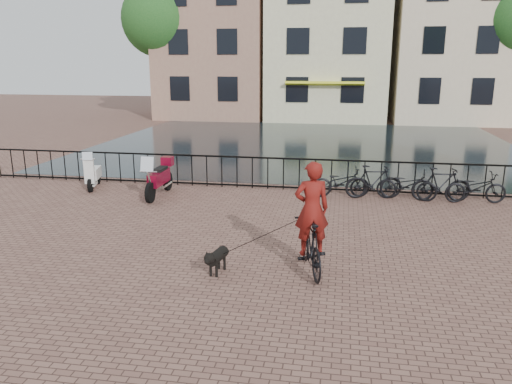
% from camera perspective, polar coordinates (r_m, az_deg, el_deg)
% --- Properties ---
extents(ground, '(100.00, 100.00, 0.00)m').
position_cam_1_polar(ground, '(8.47, -3.61, -13.02)').
color(ground, brown).
rests_on(ground, ground).
extents(canal_water, '(20.00, 20.00, 0.00)m').
position_cam_1_polar(canal_water, '(24.96, 5.72, 5.52)').
color(canal_water, black).
rests_on(canal_water, ground).
extents(railing, '(20.00, 0.05, 1.02)m').
position_cam_1_polar(railing, '(15.76, 3.15, 2.08)').
color(railing, black).
rests_on(railing, ground).
extents(canal_house_left, '(7.50, 9.00, 12.80)m').
position_cam_1_polar(canal_house_left, '(38.50, -4.25, 18.29)').
color(canal_house_left, '#976858').
rests_on(canal_house_left, ground).
extents(canal_house_mid, '(8.00, 9.50, 11.80)m').
position_cam_1_polar(canal_house_mid, '(37.35, 8.34, 17.52)').
color(canal_house_mid, beige).
rests_on(canal_house_mid, ground).
extents(canal_house_right, '(7.00, 9.00, 13.30)m').
position_cam_1_polar(canal_house_right, '(37.97, 21.16, 17.82)').
color(canal_house_right, beige).
rests_on(canal_house_right, ground).
extents(tree_far_left, '(5.04, 5.04, 9.27)m').
position_cam_1_polar(tree_far_left, '(36.70, -11.08, 18.76)').
color(tree_far_left, black).
rests_on(tree_far_left, ground).
extents(cyclist, '(1.01, 1.92, 2.53)m').
position_cam_1_polar(cyclist, '(9.49, 6.33, -3.65)').
color(cyclist, black).
rests_on(cyclist, ground).
extents(dog, '(0.41, 0.85, 0.55)m').
position_cam_1_polar(dog, '(9.63, -4.41, -7.69)').
color(dog, black).
rests_on(dog, ground).
extents(motorcycle, '(0.47, 1.94, 1.39)m').
position_cam_1_polar(motorcycle, '(15.17, -11.06, 2.06)').
color(motorcycle, maroon).
rests_on(motorcycle, ground).
extents(scooter, '(0.77, 1.46, 1.30)m').
position_cam_1_polar(scooter, '(16.74, -18.12, 2.63)').
color(scooter, white).
rests_on(scooter, ground).
extents(parked_bike_0, '(1.79, 0.88, 0.90)m').
position_cam_1_polar(parked_bike_0, '(15.08, 9.68, 1.11)').
color(parked_bike_0, black).
rests_on(parked_bike_0, ground).
extents(parked_bike_1, '(1.72, 0.74, 1.00)m').
position_cam_1_polar(parked_bike_1, '(15.10, 13.29, 1.13)').
color(parked_bike_1, black).
rests_on(parked_bike_1, ground).
extents(parked_bike_2, '(1.78, 0.80, 0.90)m').
position_cam_1_polar(parked_bike_2, '(15.20, 16.85, 0.79)').
color(parked_bike_2, black).
rests_on(parked_bike_2, ground).
extents(parked_bike_3, '(1.70, 0.63, 1.00)m').
position_cam_1_polar(parked_bike_3, '(15.34, 20.38, 0.80)').
color(parked_bike_3, black).
rests_on(parked_bike_3, ground).
extents(parked_bike_4, '(1.77, 0.79, 0.90)m').
position_cam_1_polar(parked_bike_4, '(15.55, 23.80, 0.46)').
color(parked_bike_4, black).
rests_on(parked_bike_4, ground).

